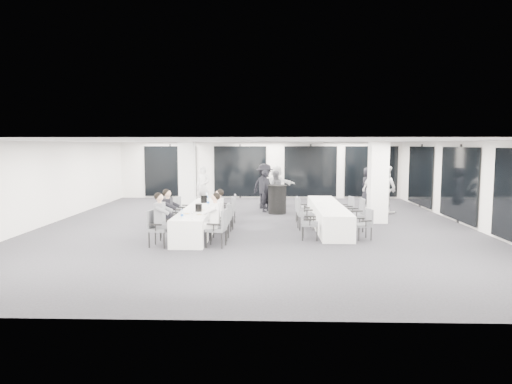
# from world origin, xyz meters

# --- Properties ---
(room) EXTENTS (14.04, 16.04, 2.84)m
(room) POSITION_xyz_m (0.89, 1.11, 1.39)
(room) COLOR black
(room) RESTS_ON ground
(column_left) EXTENTS (0.60, 0.60, 2.80)m
(column_left) POSITION_xyz_m (-2.80, 3.20, 1.40)
(column_left) COLOR white
(column_left) RESTS_ON floor
(column_right) EXTENTS (0.60, 0.60, 2.80)m
(column_right) POSITION_xyz_m (4.20, 1.00, 1.40)
(column_right) COLOR white
(column_right) RESTS_ON floor
(banquet_table_main) EXTENTS (0.90, 5.00, 0.75)m
(banquet_table_main) POSITION_xyz_m (-1.69, -0.86, 0.38)
(banquet_table_main) COLOR silver
(banquet_table_main) RESTS_ON floor
(banquet_table_side) EXTENTS (0.90, 5.00, 0.75)m
(banquet_table_side) POSITION_xyz_m (2.37, -0.03, 0.38)
(banquet_table_side) COLOR silver
(banquet_table_side) RESTS_ON floor
(cocktail_table) EXTENTS (0.80, 0.80, 1.11)m
(cocktail_table) POSITION_xyz_m (0.77, 2.93, 0.56)
(cocktail_table) COLOR black
(cocktail_table) RESTS_ON floor
(chair_main_left_near) EXTENTS (0.56, 0.60, 0.97)m
(chair_main_left_near) POSITION_xyz_m (-2.52, -2.96, 0.56)
(chair_main_left_near) COLOR #4B4E52
(chair_main_left_near) RESTS_ON floor
(chair_main_left_second) EXTENTS (0.54, 0.58, 0.92)m
(chair_main_left_second) POSITION_xyz_m (-2.51, -2.04, 0.53)
(chair_main_left_second) COLOR #4B4E52
(chair_main_left_second) RESTS_ON floor
(chair_main_left_mid) EXTENTS (0.46, 0.51, 0.88)m
(chair_main_left_mid) POSITION_xyz_m (-2.51, -1.01, 0.50)
(chair_main_left_mid) COLOR #4B4E52
(chair_main_left_mid) RESTS_ON floor
(chair_main_left_fourth) EXTENTS (0.60, 0.62, 0.97)m
(chair_main_left_fourth) POSITION_xyz_m (-2.52, -0.27, 0.55)
(chair_main_left_fourth) COLOR #4B4E52
(chair_main_left_fourth) RESTS_ON floor
(chair_main_left_far) EXTENTS (0.50, 0.54, 0.90)m
(chair_main_left_far) POSITION_xyz_m (-2.51, 0.62, 0.51)
(chair_main_left_far) COLOR #4B4E52
(chair_main_left_far) RESTS_ON floor
(chair_main_right_near) EXTENTS (0.57, 0.61, 0.99)m
(chair_main_right_near) POSITION_xyz_m (-0.85, -2.97, 0.56)
(chair_main_right_near) COLOR #4B4E52
(chair_main_right_near) RESTS_ON floor
(chair_main_right_second) EXTENTS (0.53, 0.59, 1.03)m
(chair_main_right_second) POSITION_xyz_m (-0.85, -2.03, 0.59)
(chair_main_right_second) COLOR #4B4E52
(chair_main_right_second) RESTS_ON floor
(chair_main_right_mid) EXTENTS (0.49, 0.53, 0.86)m
(chair_main_right_mid) POSITION_xyz_m (-0.86, -1.03, 0.49)
(chair_main_right_mid) COLOR #4B4E52
(chair_main_right_mid) RESTS_ON floor
(chair_main_right_fourth) EXTENTS (0.58, 0.63, 1.01)m
(chair_main_right_fourth) POSITION_xyz_m (-0.85, -0.34, 0.58)
(chair_main_right_fourth) COLOR #4B4E52
(chair_main_right_fourth) RESTS_ON floor
(chair_main_right_far) EXTENTS (0.53, 0.58, 0.97)m
(chair_main_right_far) POSITION_xyz_m (-0.85, 0.78, 0.55)
(chair_main_right_far) COLOR #4B4E52
(chair_main_right_far) RESTS_ON floor
(chair_side_left_near) EXTENTS (0.53, 0.57, 0.95)m
(chair_side_left_near) POSITION_xyz_m (1.53, -1.97, 0.54)
(chair_side_left_near) COLOR #4B4E52
(chair_side_left_near) RESTS_ON floor
(chair_side_left_mid) EXTENTS (0.54, 0.60, 1.00)m
(chair_side_left_mid) POSITION_xyz_m (1.53, -0.40, 0.57)
(chair_side_left_mid) COLOR #4B4E52
(chair_side_left_mid) RESTS_ON floor
(chair_side_left_far) EXTENTS (0.50, 0.54, 0.87)m
(chair_side_left_far) POSITION_xyz_m (1.54, 1.12, 0.49)
(chair_side_left_far) COLOR #4B4E52
(chair_side_left_far) RESTS_ON floor
(chair_side_right_near) EXTENTS (0.51, 0.55, 0.87)m
(chair_side_right_near) POSITION_xyz_m (3.19, -1.88, 0.50)
(chair_side_right_near) COLOR #4B4E52
(chair_side_right_near) RESTS_ON floor
(chair_side_right_mid) EXTENTS (0.54, 0.60, 1.02)m
(chair_side_right_mid) POSITION_xyz_m (3.21, -0.63, 0.58)
(chair_side_right_mid) COLOR #4B4E52
(chair_side_right_mid) RESTS_ON floor
(chair_side_right_far) EXTENTS (0.53, 0.56, 0.88)m
(chair_side_right_far) POSITION_xyz_m (3.19, 1.05, 0.50)
(chair_side_right_far) COLOR #4B4E52
(chair_side_right_far) RESTS_ON floor
(seated_guest_a) EXTENTS (0.50, 0.38, 1.44)m
(seated_guest_a) POSITION_xyz_m (-2.35, -2.97, 0.81)
(seated_guest_a) COLOR slate
(seated_guest_a) RESTS_ON floor
(seated_guest_b) EXTENTS (0.50, 0.38, 1.44)m
(seated_guest_b) POSITION_xyz_m (-2.35, -2.03, 0.81)
(seated_guest_b) COLOR black
(seated_guest_b) RESTS_ON floor
(seated_guest_c) EXTENTS (0.50, 0.38, 1.44)m
(seated_guest_c) POSITION_xyz_m (-1.02, -2.96, 0.81)
(seated_guest_c) COLOR white
(seated_guest_c) RESTS_ON floor
(seated_guest_d) EXTENTS (0.50, 0.38, 1.44)m
(seated_guest_d) POSITION_xyz_m (-1.02, -2.03, 0.81)
(seated_guest_d) COLOR white
(seated_guest_d) RESTS_ON floor
(standing_guest_a) EXTENTS (0.83, 0.88, 1.89)m
(standing_guest_a) POSITION_xyz_m (0.35, 3.41, 0.95)
(standing_guest_a) COLOR black
(standing_guest_a) RESTS_ON floor
(standing_guest_b) EXTENTS (0.87, 0.55, 1.75)m
(standing_guest_b) POSITION_xyz_m (0.71, 5.31, 0.87)
(standing_guest_b) COLOR slate
(standing_guest_b) RESTS_ON floor
(standing_guest_c) EXTENTS (1.50, 1.45, 2.14)m
(standing_guest_c) POSITION_xyz_m (0.26, 4.24, 1.07)
(standing_guest_c) COLOR black
(standing_guest_c) RESTS_ON floor
(standing_guest_d) EXTENTS (1.29, 1.18, 1.92)m
(standing_guest_d) POSITION_xyz_m (4.67, 4.13, 0.96)
(standing_guest_d) COLOR white
(standing_guest_d) RESTS_ON floor
(standing_guest_e) EXTENTS (0.93, 1.07, 1.90)m
(standing_guest_e) POSITION_xyz_m (4.90, 5.79, 0.95)
(standing_guest_e) COLOR black
(standing_guest_e) RESTS_ON floor
(standing_guest_f) EXTENTS (1.94, 1.01, 2.01)m
(standing_guest_f) POSITION_xyz_m (0.78, 5.53, 1.01)
(standing_guest_f) COLOR white
(standing_guest_f) RESTS_ON floor
(standing_guest_g) EXTENTS (0.87, 0.78, 1.98)m
(standing_guest_g) POSITION_xyz_m (-2.40, 4.81, 0.99)
(standing_guest_g) COLOR white
(standing_guest_g) RESTS_ON floor
(standing_guest_h) EXTENTS (1.10, 1.20, 2.13)m
(standing_guest_h) POSITION_xyz_m (5.03, 3.22, 1.07)
(standing_guest_h) COLOR white
(standing_guest_h) RESTS_ON floor
(ice_bucket_near) EXTENTS (0.20, 0.20, 0.23)m
(ice_bucket_near) POSITION_xyz_m (-1.59, -1.69, 0.86)
(ice_bucket_near) COLOR black
(ice_bucket_near) RESTS_ON banquet_table_main
(ice_bucket_far) EXTENTS (0.22, 0.22, 0.25)m
(ice_bucket_far) POSITION_xyz_m (-1.72, 0.31, 0.88)
(ice_bucket_far) COLOR black
(ice_bucket_far) RESTS_ON banquet_table_main
(water_bottle_a) EXTENTS (0.07, 0.07, 0.22)m
(water_bottle_a) POSITION_xyz_m (-1.83, -2.94, 0.86)
(water_bottle_a) COLOR silver
(water_bottle_a) RESTS_ON banquet_table_main
(water_bottle_b) EXTENTS (0.08, 0.08, 0.24)m
(water_bottle_b) POSITION_xyz_m (-1.49, -0.36, 0.87)
(water_bottle_b) COLOR silver
(water_bottle_b) RESTS_ON banquet_table_main
(water_bottle_c) EXTENTS (0.08, 0.08, 0.24)m
(water_bottle_c) POSITION_xyz_m (-1.75, 1.22, 0.87)
(water_bottle_c) COLOR silver
(water_bottle_c) RESTS_ON banquet_table_main
(plate_a) EXTENTS (0.21, 0.21, 0.03)m
(plate_a) POSITION_xyz_m (-1.84, -2.19, 0.76)
(plate_a) COLOR white
(plate_a) RESTS_ON banquet_table_main
(plate_b) EXTENTS (0.19, 0.19, 0.03)m
(plate_b) POSITION_xyz_m (-1.47, -2.34, 0.76)
(plate_b) COLOR white
(plate_b) RESTS_ON banquet_table_main
(plate_c) EXTENTS (0.20, 0.20, 0.03)m
(plate_c) POSITION_xyz_m (-1.54, -1.45, 0.76)
(plate_c) COLOR white
(plate_c) RESTS_ON banquet_table_main
(wine_glass) EXTENTS (0.08, 0.08, 0.22)m
(wine_glass) POSITION_xyz_m (-1.53, -3.13, 0.91)
(wine_glass) COLOR silver
(wine_glass) RESTS_ON banquet_table_main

